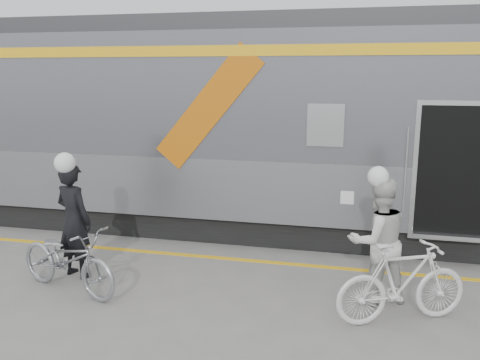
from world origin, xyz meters
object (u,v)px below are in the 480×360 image
(bicycle_left, at_px, (68,259))
(man, at_px, (74,220))
(woman, at_px, (378,241))
(bicycle_right, at_px, (402,283))

(bicycle_left, bearing_deg, man, 38.53)
(man, bearing_deg, woman, -159.60)
(man, relative_size, bicycle_right, 1.02)
(bicycle_right, bearing_deg, man, 60.18)
(woman, height_order, bicycle_right, woman)
(man, bearing_deg, bicycle_left, 128.53)
(man, height_order, bicycle_right, man)
(man, distance_m, bicycle_left, 0.71)
(bicycle_left, height_order, bicycle_right, bicycle_right)
(woman, xyz_separation_m, bicycle_right, (0.30, -0.55, -0.34))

